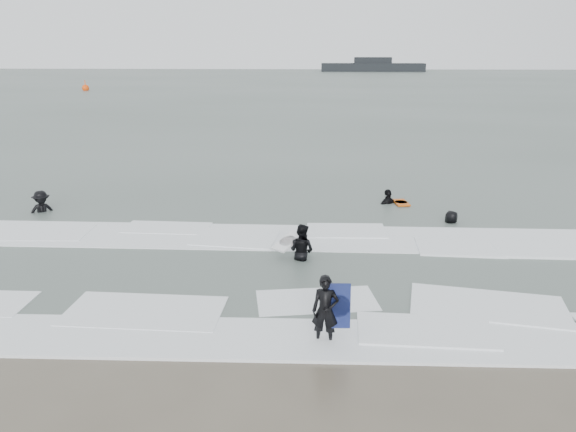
{
  "coord_description": "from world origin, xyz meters",
  "views": [
    {
      "loc": [
        0.85,
        -11.26,
        5.97
      ],
      "look_at": [
        0.0,
        5.0,
        1.1
      ],
      "focal_mm": 35.0,
      "sensor_mm": 36.0,
      "label": 1
    }
  ],
  "objects_px": {
    "surfer_wading": "(301,260)",
    "surfer_right_far": "(451,224)",
    "vessel_horizon": "(373,66)",
    "surfer_centre": "(325,343)",
    "surfer_right_near": "(388,204)",
    "buoy": "(86,88)",
    "surfer_breaker": "(43,214)"
  },
  "relations": [
    {
      "from": "surfer_centre",
      "to": "surfer_right_near",
      "type": "distance_m",
      "value": 11.46
    },
    {
      "from": "surfer_wading",
      "to": "vessel_horizon",
      "type": "bearing_deg",
      "value": -66.19
    },
    {
      "from": "surfer_centre",
      "to": "surfer_wading",
      "type": "relative_size",
      "value": 0.93
    },
    {
      "from": "surfer_wading",
      "to": "surfer_right_far",
      "type": "xyz_separation_m",
      "value": [
        5.19,
        3.79,
        0.0
      ]
    },
    {
      "from": "surfer_breaker",
      "to": "buoy",
      "type": "height_order",
      "value": "buoy"
    },
    {
      "from": "surfer_wading",
      "to": "vessel_horizon",
      "type": "height_order",
      "value": "vessel_horizon"
    },
    {
      "from": "surfer_breaker",
      "to": "vessel_horizon",
      "type": "bearing_deg",
      "value": 45.23
    },
    {
      "from": "surfer_right_near",
      "to": "vessel_horizon",
      "type": "distance_m",
      "value": 134.09
    },
    {
      "from": "vessel_horizon",
      "to": "surfer_wading",
      "type": "bearing_deg",
      "value": -96.08
    },
    {
      "from": "surfer_wading",
      "to": "surfer_breaker",
      "type": "xyz_separation_m",
      "value": [
        -9.89,
        4.33,
        0.0
      ]
    },
    {
      "from": "surfer_centre",
      "to": "surfer_breaker",
      "type": "bearing_deg",
      "value": 144.48
    },
    {
      "from": "surfer_wading",
      "to": "surfer_right_far",
      "type": "height_order",
      "value": "surfer_wading"
    },
    {
      "from": "surfer_centre",
      "to": "buoy",
      "type": "relative_size",
      "value": 0.93
    },
    {
      "from": "surfer_right_far",
      "to": "vessel_horizon",
      "type": "height_order",
      "value": "vessel_horizon"
    },
    {
      "from": "buoy",
      "to": "vessel_horizon",
      "type": "relative_size",
      "value": 0.06
    },
    {
      "from": "surfer_right_near",
      "to": "buoy",
      "type": "bearing_deg",
      "value": -91.38
    },
    {
      "from": "surfer_breaker",
      "to": "vessel_horizon",
      "type": "xyz_separation_m",
      "value": [
        24.79,
        135.58,
        1.38
      ]
    },
    {
      "from": "vessel_horizon",
      "to": "surfer_right_far",
      "type": "bearing_deg",
      "value": -94.08
    },
    {
      "from": "buoy",
      "to": "surfer_right_near",
      "type": "bearing_deg",
      "value": -58.67
    },
    {
      "from": "vessel_horizon",
      "to": "surfer_centre",
      "type": "bearing_deg",
      "value": -95.63
    },
    {
      "from": "surfer_breaker",
      "to": "surfer_right_near",
      "type": "xyz_separation_m",
      "value": [
        13.17,
        2.0,
        0.0
      ]
    },
    {
      "from": "surfer_right_far",
      "to": "vessel_horizon",
      "type": "xyz_separation_m",
      "value": [
        9.7,
        136.12,
        1.38
      ]
    },
    {
      "from": "surfer_centre",
      "to": "vessel_horizon",
      "type": "distance_m",
      "value": 145.44
    },
    {
      "from": "surfer_centre",
      "to": "surfer_right_far",
      "type": "xyz_separation_m",
      "value": [
        4.56,
        8.61,
        0.0
      ]
    },
    {
      "from": "surfer_centre",
      "to": "vessel_horizon",
      "type": "bearing_deg",
      "value": 89.86
    },
    {
      "from": "surfer_centre",
      "to": "buoy",
      "type": "xyz_separation_m",
      "value": [
        -34.18,
        71.63,
        0.42
      ]
    },
    {
      "from": "surfer_breaker",
      "to": "surfer_right_far",
      "type": "xyz_separation_m",
      "value": [
        15.09,
        -0.54,
        0.0
      ]
    },
    {
      "from": "surfer_wading",
      "to": "surfer_right_far",
      "type": "distance_m",
      "value": 6.43
    },
    {
      "from": "surfer_right_far",
      "to": "buoy",
      "type": "height_order",
      "value": "buoy"
    },
    {
      "from": "surfer_wading",
      "to": "surfer_right_near",
      "type": "height_order",
      "value": "surfer_right_near"
    },
    {
      "from": "surfer_wading",
      "to": "buoy",
      "type": "bearing_deg",
      "value": -33.45
    },
    {
      "from": "surfer_centre",
      "to": "surfer_breaker",
      "type": "height_order",
      "value": "surfer_breaker"
    }
  ]
}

